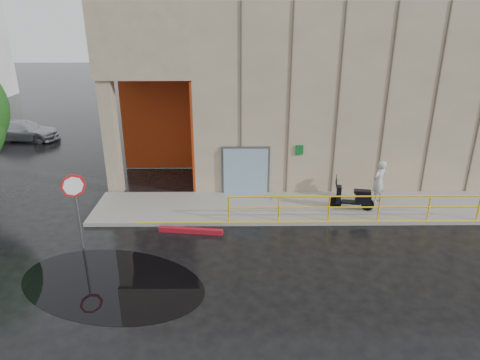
# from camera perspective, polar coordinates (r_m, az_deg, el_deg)

# --- Properties ---
(ground) EXTENTS (120.00, 120.00, 0.00)m
(ground) POSITION_cam_1_polar(r_m,az_deg,el_deg) (13.74, 0.42, -11.98)
(ground) COLOR black
(ground) RESTS_ON ground
(sidewalk) EXTENTS (20.00, 3.00, 0.15)m
(sidewalk) POSITION_cam_1_polar(r_m,az_deg,el_deg) (18.13, 12.94, -3.54)
(sidewalk) COLOR gray
(sidewalk) RESTS_ON ground
(building) EXTENTS (20.00, 10.17, 8.00)m
(building) POSITION_cam_1_polar(r_m,az_deg,el_deg) (23.31, 12.92, 12.64)
(building) COLOR gray
(building) RESTS_ON ground
(guardrail) EXTENTS (9.56, 0.06, 1.03)m
(guardrail) POSITION_cam_1_polar(r_m,az_deg,el_deg) (16.76, 14.95, -3.60)
(guardrail) COLOR #FFB70D
(guardrail) RESTS_ON sidewalk
(person) EXTENTS (0.79, 0.76, 1.83)m
(person) POSITION_cam_1_polar(r_m,az_deg,el_deg) (18.50, 18.03, -0.24)
(person) COLOR #B6B6BB
(person) RESTS_ON sidewalk
(scooter) EXTENTS (1.80, 0.87, 1.36)m
(scooter) POSITION_cam_1_polar(r_m,az_deg,el_deg) (17.60, 14.86, -1.46)
(scooter) COLOR black
(scooter) RESTS_ON sidewalk
(stop_sign) EXTENTS (0.75, 0.42, 2.74)m
(stop_sign) POSITION_cam_1_polar(r_m,az_deg,el_deg) (15.02, -21.15, -1.93)
(stop_sign) COLOR #5B5C60
(stop_sign) RESTS_ON ground
(red_curb) EXTENTS (2.40, 0.48, 0.18)m
(red_curb) POSITION_cam_1_polar(r_m,az_deg,el_deg) (15.93, -6.58, -6.71)
(red_curb) COLOR maroon
(red_curb) RESTS_ON ground
(puddle) EXTENTS (6.69, 5.28, 0.01)m
(puddle) POSITION_cam_1_polar(r_m,az_deg,el_deg) (13.74, -16.73, -13.01)
(puddle) COLOR black
(puddle) RESTS_ON ground
(car_c) EXTENTS (4.44, 2.13, 1.25)m
(car_c) POSITION_cam_1_polar(r_m,az_deg,el_deg) (30.36, -26.84, 5.92)
(car_c) COLOR silver
(car_c) RESTS_ON ground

